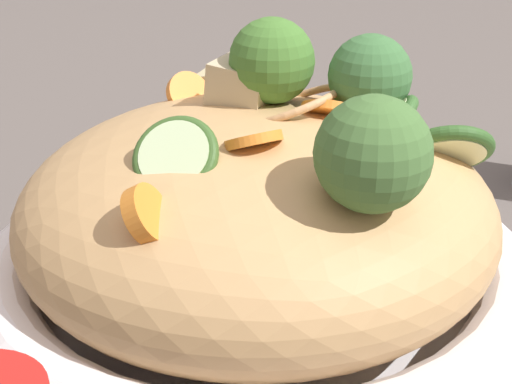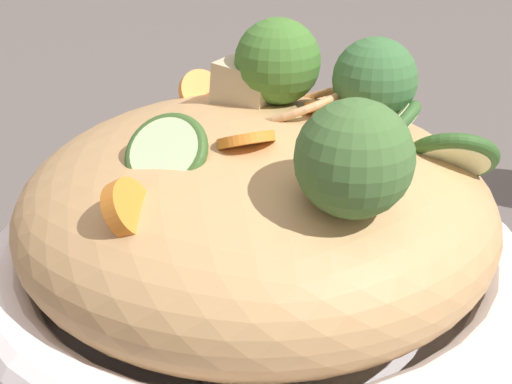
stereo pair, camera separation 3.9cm
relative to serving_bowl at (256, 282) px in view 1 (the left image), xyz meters
The scene contains 7 objects.
ground_plane 0.03m from the serving_bowl, ahead, with size 3.00×3.00×0.00m, color #5C534E.
serving_bowl is the anchor object (origin of this frame).
noodle_heap 0.04m from the serving_bowl, 118.05° to the right, with size 0.25×0.25×0.12m.
broccoli_florets 0.12m from the serving_bowl, 162.17° to the right, with size 0.15×0.13×0.07m.
carrot_coins 0.09m from the serving_bowl, 110.29° to the right, with size 0.12×0.17×0.04m.
zucchini_slices 0.10m from the serving_bowl, 148.26° to the right, with size 0.13×0.17×0.05m.
chicken_chunks 0.11m from the serving_bowl, 40.63° to the right, with size 0.09×0.08×0.05m.
Camera 1 is at (-0.22, 0.27, 0.25)m, focal length 52.68 mm.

